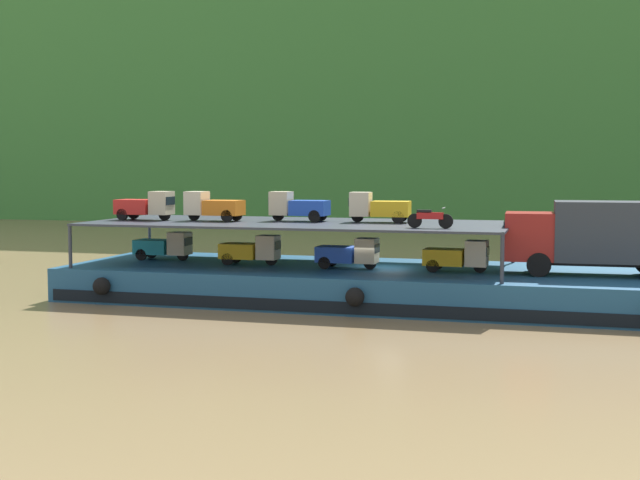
% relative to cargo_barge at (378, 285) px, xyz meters
% --- Properties ---
extents(ground_plane, '(400.00, 400.00, 0.00)m').
position_rel_cargo_barge_xyz_m(ground_plane, '(0.00, 0.03, -0.75)').
color(ground_plane, olive).
extents(hillside_far_bank, '(138.01, 32.48, 43.69)m').
position_rel_cargo_barge_xyz_m(hillside_far_bank, '(0.00, 63.78, 23.86)').
color(hillside_far_bank, '#387533').
rests_on(hillside_far_bank, ground).
extents(cargo_barge, '(28.33, 9.20, 1.50)m').
position_rel_cargo_barge_xyz_m(cargo_barge, '(0.00, 0.00, 0.00)').
color(cargo_barge, navy).
rests_on(cargo_barge, ground).
extents(covered_lorry, '(7.91, 2.51, 3.10)m').
position_rel_cargo_barge_xyz_m(covered_lorry, '(9.18, -0.12, 2.44)').
color(covered_lorry, maroon).
rests_on(covered_lorry, cargo_barge).
extents(cargo_rack, '(19.13, 7.79, 2.00)m').
position_rel_cargo_barge_xyz_m(cargo_rack, '(-3.80, 0.03, 2.69)').
color(cargo_rack, '#2D333D').
rests_on(cargo_rack, cargo_barge).
extents(mini_truck_lower_stern, '(2.75, 1.21, 1.38)m').
position_rel_cargo_barge_xyz_m(mini_truck_lower_stern, '(-10.79, 0.50, 1.44)').
color(mini_truck_lower_stern, teal).
rests_on(mini_truck_lower_stern, cargo_barge).
extents(mini_truck_lower_aft, '(2.75, 1.22, 1.38)m').
position_rel_cargo_barge_xyz_m(mini_truck_lower_aft, '(-5.97, -0.28, 1.44)').
color(mini_truck_lower_aft, gold).
rests_on(mini_truck_lower_aft, cargo_barge).
extents(mini_truck_lower_mid, '(2.77, 1.25, 1.38)m').
position_rel_cargo_barge_xyz_m(mini_truck_lower_mid, '(-1.24, -0.54, 1.44)').
color(mini_truck_lower_mid, '#1E47B7').
rests_on(mini_truck_lower_mid, cargo_barge).
extents(mini_truck_lower_fore, '(2.78, 1.26, 1.38)m').
position_rel_cargo_barge_xyz_m(mini_truck_lower_fore, '(3.56, -0.44, 1.44)').
color(mini_truck_lower_fore, gold).
rests_on(mini_truck_lower_fore, cargo_barge).
extents(mini_truck_upper_stern, '(2.76, 1.24, 1.38)m').
position_rel_cargo_barge_xyz_m(mini_truck_upper_stern, '(-11.21, -0.51, 3.44)').
color(mini_truck_upper_stern, red).
rests_on(mini_truck_upper_stern, cargo_rack).
extents(mini_truck_upper_mid, '(2.79, 1.28, 1.38)m').
position_rel_cargo_barge_xyz_m(mini_truck_upper_mid, '(-7.88, -0.24, 3.44)').
color(mini_truck_upper_mid, orange).
rests_on(mini_truck_upper_mid, cargo_rack).
extents(mini_truck_upper_fore, '(2.76, 1.23, 1.38)m').
position_rel_cargo_barge_xyz_m(mini_truck_upper_fore, '(-3.98, 0.66, 3.44)').
color(mini_truck_upper_fore, '#1E47B7').
rests_on(mini_truck_upper_fore, cargo_rack).
extents(mini_truck_upper_bow, '(2.78, 1.26, 1.38)m').
position_rel_cargo_barge_xyz_m(mini_truck_upper_bow, '(-0.17, 0.81, 3.44)').
color(mini_truck_upper_bow, gold).
rests_on(mini_truck_upper_bow, cargo_rack).
extents(motorcycle_upper_port, '(1.90, 0.55, 0.87)m').
position_rel_cargo_barge_xyz_m(motorcycle_upper_port, '(2.63, -2.31, 3.18)').
color(motorcycle_upper_port, black).
rests_on(motorcycle_upper_port, cargo_rack).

